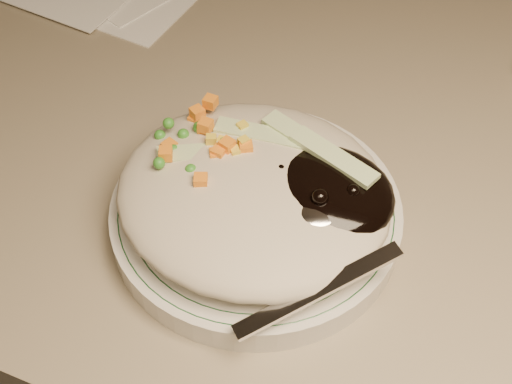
% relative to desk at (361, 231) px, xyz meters
% --- Properties ---
extents(desk, '(1.40, 0.70, 0.74)m').
position_rel_desk_xyz_m(desk, '(0.00, 0.00, 0.00)').
color(desk, '#80745D').
rests_on(desk, ground).
extents(plate, '(0.21, 0.21, 0.02)m').
position_rel_desk_xyz_m(plate, '(-0.05, -0.18, 0.21)').
color(plate, silver).
rests_on(plate, desk).
extents(plate_rim, '(0.20, 0.20, 0.00)m').
position_rel_desk_xyz_m(plate_rim, '(-0.05, -0.18, 0.22)').
color(plate_rim, '#144723').
rests_on(plate_rim, plate).
extents(meal, '(0.21, 0.19, 0.05)m').
position_rel_desk_xyz_m(meal, '(-0.04, -0.18, 0.24)').
color(meal, '#ADA48D').
rests_on(meal, plate).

